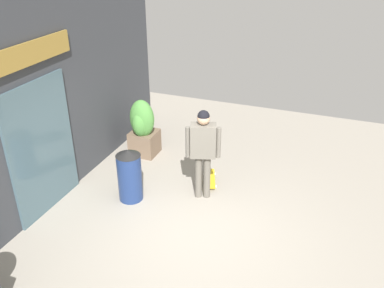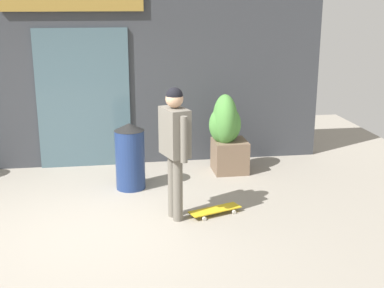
{
  "view_description": "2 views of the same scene",
  "coord_description": "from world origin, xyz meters",
  "px_view_note": "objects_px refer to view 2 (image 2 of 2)",
  "views": [
    {
      "loc": [
        -5.06,
        -1.94,
        4.52
      ],
      "look_at": [
        1.41,
        0.51,
        0.94
      ],
      "focal_mm": 38.32,
      "sensor_mm": 36.0,
      "label": 1
    },
    {
      "loc": [
        0.36,
        -6.22,
        2.86
      ],
      "look_at": [
        1.41,
        0.51,
        0.94
      ],
      "focal_mm": 48.38,
      "sensor_mm": 36.0,
      "label": 2
    }
  ],
  "objects_px": {
    "skateboarder": "(175,139)",
    "skateboard": "(215,210)",
    "planter_box_left": "(227,134)",
    "trash_bin": "(130,156)"
  },
  "relations": [
    {
      "from": "skateboarder",
      "to": "planter_box_left",
      "type": "height_order",
      "value": "skateboarder"
    },
    {
      "from": "skateboard",
      "to": "trash_bin",
      "type": "bearing_deg",
      "value": 112.36
    },
    {
      "from": "skateboard",
      "to": "planter_box_left",
      "type": "relative_size",
      "value": 0.57
    },
    {
      "from": "skateboarder",
      "to": "skateboard",
      "type": "relative_size",
      "value": 2.32
    },
    {
      "from": "trash_bin",
      "to": "planter_box_left",
      "type": "bearing_deg",
      "value": 18.47
    },
    {
      "from": "skateboarder",
      "to": "planter_box_left",
      "type": "distance_m",
      "value": 2.15
    },
    {
      "from": "skateboard",
      "to": "planter_box_left",
      "type": "xyz_separation_m",
      "value": [
        0.54,
        1.76,
        0.61
      ]
    },
    {
      "from": "skateboard",
      "to": "trash_bin",
      "type": "distance_m",
      "value": 1.7
    },
    {
      "from": "skateboarder",
      "to": "trash_bin",
      "type": "distance_m",
      "value": 1.48
    },
    {
      "from": "skateboard",
      "to": "planter_box_left",
      "type": "distance_m",
      "value": 1.94
    }
  ]
}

